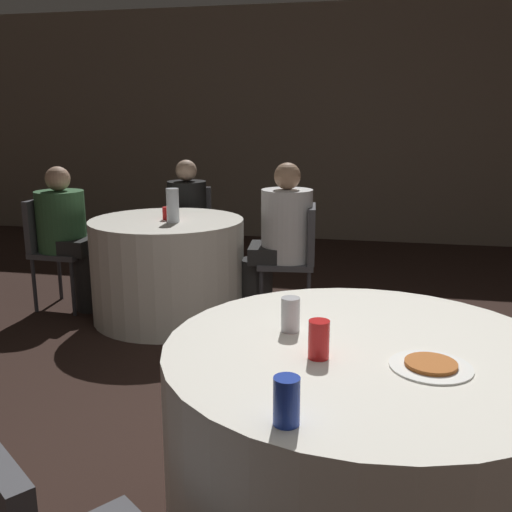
{
  "coord_description": "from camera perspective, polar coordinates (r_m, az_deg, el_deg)",
  "views": [
    {
      "loc": [
        -0.12,
        -1.9,
        1.48
      ],
      "look_at": [
        -0.65,
        0.64,
        0.86
      ],
      "focal_mm": 40.0,
      "sensor_mm": 36.0,
      "label": 1
    }
  ],
  "objects": [
    {
      "name": "chair_far_north",
      "position": [
        5.26,
        -6.67,
        3.11
      ],
      "size": [
        0.46,
        0.46,
        0.87
      ],
      "rotation": [
        0.0,
        0.0,
        -2.99
      ],
      "color": "#47474C",
      "rests_on": "ground_plane"
    },
    {
      "name": "soda_can_blue",
      "position": [
        1.42,
        3.07,
        -14.27
      ],
      "size": [
        0.07,
        0.07,
        0.12
      ],
      "color": "#1E38A5",
      "rests_on": "table_near"
    },
    {
      "name": "soda_can_red",
      "position": [
        1.79,
        6.3,
        -8.3
      ],
      "size": [
        0.07,
        0.07,
        0.12
      ],
      "color": "red",
      "rests_on": "table_near"
    },
    {
      "name": "pizza_plate_near",
      "position": [
        1.81,
        17.08,
        -10.41
      ],
      "size": [
        0.25,
        0.25,
        0.02
      ],
      "color": "white",
      "rests_on": "table_near"
    },
    {
      "name": "wall_back",
      "position": [
        7.11,
        13.05,
        12.57
      ],
      "size": [
        16.0,
        0.06,
        2.8
      ],
      "color": "#7A6B5B",
      "rests_on": "ground_plane"
    },
    {
      "name": "table_far",
      "position": [
        4.35,
        -8.76,
        -1.27
      ],
      "size": [
        1.14,
        1.14,
        0.76
      ],
      "color": "white",
      "rests_on": "ground_plane"
    },
    {
      "name": "chair_far_east",
      "position": [
        4.18,
        4.27,
        0.45
      ],
      "size": [
        0.44,
        0.44,
        0.87
      ],
      "rotation": [
        0.0,
        0.0,
        -4.61
      ],
      "color": "#47474C",
      "rests_on": "ground_plane"
    },
    {
      "name": "person_black_shirt",
      "position": [
        5.09,
        -6.99,
        3.29
      ],
      "size": [
        0.38,
        0.51,
        1.13
      ],
      "rotation": [
        0.0,
        0.0,
        -2.99
      ],
      "color": "#33384C",
      "rests_on": "ground_plane"
    },
    {
      "name": "soda_can_silver",
      "position": [
        2.0,
        3.46,
        -5.85
      ],
      "size": [
        0.07,
        0.07,
        0.12
      ],
      "color": "silver",
      "rests_on": "table_near"
    },
    {
      "name": "chair_far_west",
      "position": [
        4.79,
        -19.64,
        1.37
      ],
      "size": [
        0.43,
        0.42,
        0.87
      ],
      "rotation": [
        0.0,
        0.0,
        -1.63
      ],
      "color": "#47474C",
      "rests_on": "ground_plane"
    },
    {
      "name": "table_near",
      "position": [
        2.09,
        10.37,
        -18.51
      ],
      "size": [
        1.32,
        1.32,
        0.76
      ],
      "color": "white",
      "rests_on": "ground_plane"
    },
    {
      "name": "person_white_shirt",
      "position": [
        4.17,
        2.22,
        1.56
      ],
      "size": [
        0.52,
        0.39,
        1.18
      ],
      "rotation": [
        0.0,
        0.0,
        -4.61
      ],
      "color": "#282828",
      "rests_on": "ground_plane"
    },
    {
      "name": "cup_far",
      "position": [
        4.26,
        -8.84,
        4.25
      ],
      "size": [
        0.07,
        0.07,
        0.09
      ],
      "color": "red",
      "rests_on": "table_far"
    },
    {
      "name": "bottle_far",
      "position": [
        4.13,
        -8.33,
        5.03
      ],
      "size": [
        0.09,
        0.09,
        0.24
      ],
      "color": "silver",
      "rests_on": "table_far"
    },
    {
      "name": "person_green_jacket",
      "position": [
        4.69,
        -18.14,
        1.93
      ],
      "size": [
        0.53,
        0.38,
        1.13
      ],
      "rotation": [
        0.0,
        0.0,
        -1.63
      ],
      "color": "#282828",
      "rests_on": "ground_plane"
    }
  ]
}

